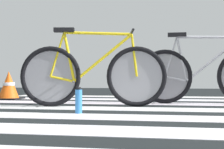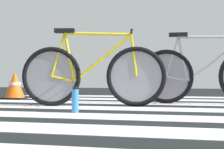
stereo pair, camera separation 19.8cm
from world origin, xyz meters
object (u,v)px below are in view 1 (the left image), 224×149
at_px(bicycle_1_of_2, 93,74).
at_px(water_bottle, 79,101).
at_px(bicycle_2_of_2, 204,74).
at_px(traffic_cone, 9,86).

relative_size(bicycle_1_of_2, water_bottle, 6.76).
relative_size(bicycle_1_of_2, bicycle_2_of_2, 0.99).
xyz_separation_m(bicycle_2_of_2, traffic_cone, (-2.94, 0.45, -0.18)).
height_order(bicycle_1_of_2, water_bottle, bicycle_1_of_2).
distance_m(bicycle_2_of_2, traffic_cone, 2.98).
bearing_deg(water_bottle, bicycle_2_of_2, 46.24).
xyz_separation_m(bicycle_1_of_2, bicycle_2_of_2, (1.33, 0.61, 0.00)).
bearing_deg(bicycle_2_of_2, traffic_cone, 171.74).
bearing_deg(bicycle_1_of_2, water_bottle, -97.97).
height_order(bicycle_2_of_2, traffic_cone, bicycle_2_of_2).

